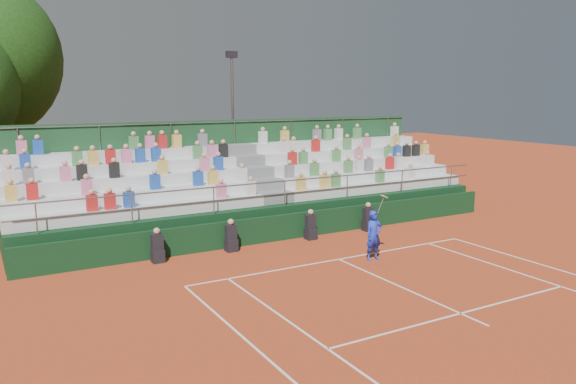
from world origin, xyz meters
TOP-DOWN VIEW (x-y plane):
  - ground at (0.00, 0.00)m, footprint 90.00×90.00m
  - courtside_wall at (0.00, 3.20)m, footprint 20.00×0.15m
  - line_officials at (-1.08, 2.75)m, footprint 9.22×0.40m
  - grandstand at (-0.01, 6.44)m, footprint 20.00×5.20m
  - tennis_player at (1.03, -0.59)m, footprint 0.84×0.42m
  - floodlight_mast at (1.86, 12.79)m, footprint 0.60×0.25m

SIDE VIEW (x-z plane):
  - ground at x=0.00m, z-range 0.00..0.00m
  - line_officials at x=-1.08m, z-range -0.12..1.07m
  - courtside_wall at x=0.00m, z-range 0.00..1.00m
  - tennis_player at x=1.03m, z-range -0.25..1.96m
  - grandstand at x=-0.01m, z-range -1.12..3.28m
  - floodlight_mast at x=1.86m, z-range 0.67..8.45m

